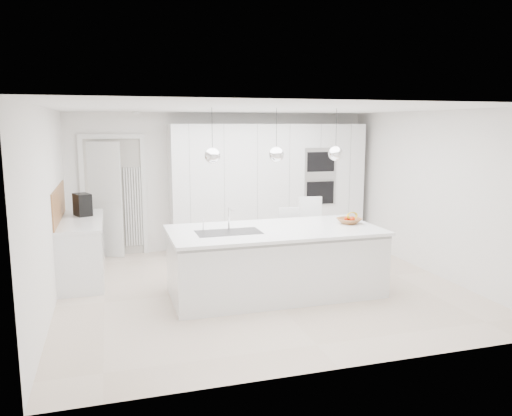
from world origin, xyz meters
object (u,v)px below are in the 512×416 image
object	(u,v)px
fruit_bowl	(349,221)
bar_stool_right	(314,235)
island_base	(276,263)
espresso_machine	(82,205)
bar_stool_left	(291,242)

from	to	relation	value
fruit_bowl	bar_stool_right	world-z (taller)	bar_stool_right
island_base	espresso_machine	distance (m)	3.19
fruit_bowl	espresso_machine	distance (m)	4.05
island_base	fruit_bowl	world-z (taller)	fruit_bowl
bar_stool_left	espresso_machine	bearing A→B (deg)	168.94
espresso_machine	bar_stool_left	bearing A→B (deg)	-38.78
island_base	bar_stool_left	xyz separation A→B (m)	(0.54, 0.85, 0.07)
fruit_bowl	bar_stool_left	distance (m)	1.05
island_base	fruit_bowl	size ratio (longest dim) A/B	8.67
fruit_bowl	espresso_machine	world-z (taller)	espresso_machine
espresso_machine	island_base	bearing A→B (deg)	-56.87
island_base	fruit_bowl	xyz separation A→B (m)	(1.13, 0.08, 0.51)
island_base	bar_stool_right	bearing A→B (deg)	44.15
island_base	bar_stool_left	bearing A→B (deg)	57.34
fruit_bowl	bar_stool_right	distance (m)	0.92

